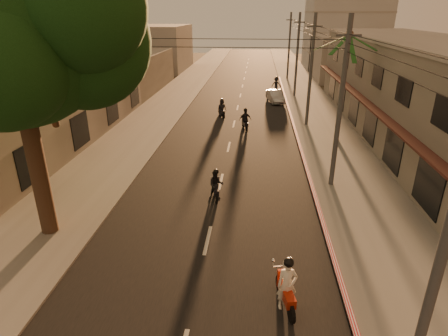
% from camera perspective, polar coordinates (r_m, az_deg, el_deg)
% --- Properties ---
extents(ground, '(160.00, 160.00, 0.00)m').
position_cam_1_polar(ground, '(14.73, -3.53, -15.24)').
color(ground, '#383023').
rests_on(ground, ground).
extents(road, '(10.00, 140.00, 0.02)m').
position_cam_1_polar(road, '(32.79, 1.53, 6.73)').
color(road, black).
rests_on(road, ground).
extents(sidewalk_right, '(5.00, 140.00, 0.12)m').
position_cam_1_polar(sidewalk_right, '(33.20, 14.64, 6.28)').
color(sidewalk_right, slate).
rests_on(sidewalk_right, ground).
extents(sidewalk_left, '(5.00, 140.00, 0.12)m').
position_cam_1_polar(sidewalk_left, '(34.04, -11.27, 6.99)').
color(sidewalk_left, slate).
rests_on(sidewalk_left, ground).
extents(curb_stripe, '(0.20, 60.00, 0.20)m').
position_cam_1_polar(curb_stripe, '(28.12, 11.33, 3.72)').
color(curb_stripe, red).
rests_on(curb_stripe, ground).
extents(shophouse_row, '(8.80, 34.20, 7.30)m').
position_cam_1_polar(shophouse_row, '(32.29, 27.37, 10.63)').
color(shophouse_row, gray).
rests_on(shophouse_row, ground).
extents(left_building, '(8.20, 24.20, 5.20)m').
position_cam_1_polar(left_building, '(30.68, -26.57, 8.22)').
color(left_building, '#A69F96').
rests_on(left_building, ground).
extents(broadleaf_tree, '(9.60, 8.70, 12.10)m').
position_cam_1_polar(broadleaf_tree, '(16.05, -28.49, 18.13)').
color(broadleaf_tree, black).
rests_on(broadleaf_tree, ground).
extents(palm_tree, '(5.00, 5.00, 8.20)m').
position_cam_1_polar(palm_tree, '(28.20, 18.43, 17.79)').
color(palm_tree, black).
rests_on(palm_tree, ground).
extents(utility_poles, '(1.20, 48.26, 9.00)m').
position_cam_1_polar(utility_poles, '(31.86, 13.42, 17.64)').
color(utility_poles, '#38383A').
rests_on(utility_poles, ground).
extents(filler_right, '(8.00, 14.00, 6.00)m').
position_cam_1_polar(filler_right, '(58.06, 17.70, 15.75)').
color(filler_right, '#A69F96').
rests_on(filler_right, ground).
extents(filler_left_near, '(8.00, 14.00, 4.40)m').
position_cam_1_polar(filler_left_near, '(48.64, -14.55, 13.95)').
color(filler_left_near, '#A69F96').
rests_on(filler_left_near, ground).
extents(filler_left_far, '(8.00, 14.00, 7.00)m').
position_cam_1_polar(filler_left_far, '(65.65, -9.47, 17.60)').
color(filler_left_far, '#A69F96').
rests_on(filler_left_far, ground).
extents(scooter_red, '(0.94, 1.97, 1.96)m').
position_cam_1_polar(scooter_red, '(12.83, 9.53, -17.29)').
color(scooter_red, black).
rests_on(scooter_red, ground).
extents(scooter_mid_a, '(0.95, 1.69, 1.66)m').
position_cam_1_polar(scooter_mid_a, '(19.35, -1.21, -2.64)').
color(scooter_mid_a, black).
rests_on(scooter_mid_a, ground).
extents(scooter_mid_b, '(1.21, 1.83, 1.83)m').
position_cam_1_polar(scooter_mid_b, '(30.95, 3.25, 7.30)').
color(scooter_mid_b, black).
rests_on(scooter_mid_b, ground).
extents(scooter_far_a, '(1.16, 1.66, 1.72)m').
position_cam_1_polar(scooter_far_a, '(34.89, -0.32, 9.04)').
color(scooter_far_a, black).
rests_on(scooter_far_a, ground).
extents(scooter_far_b, '(1.21, 1.90, 1.87)m').
position_cam_1_polar(scooter_far_b, '(46.80, 7.95, 12.44)').
color(scooter_far_b, black).
rests_on(scooter_far_b, ground).
extents(parked_car, '(2.73, 4.32, 1.26)m').
position_cam_1_polar(parked_car, '(41.29, 7.81, 10.77)').
color(parked_car, '#A5A8AD').
rests_on(parked_car, ground).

